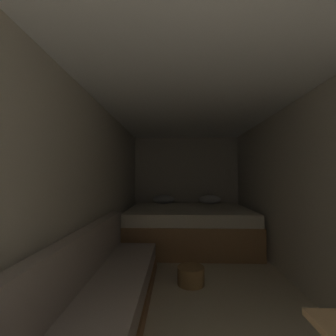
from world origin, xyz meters
The scene contains 8 objects.
ground_plane centered at (0.00, 2.25, 0.00)m, with size 7.53×7.53×0.00m, color beige.
wall_back centered at (0.00, 5.04, 1.06)m, with size 2.37×0.05×2.12m, color beige.
wall_left centered at (-1.16, 2.25, 1.06)m, with size 0.05×5.53×2.12m, color beige.
wall_right centered at (1.16, 2.25, 1.06)m, with size 0.05×5.53×2.12m, color beige.
ceiling_slab centered at (0.00, 2.25, 2.14)m, with size 2.37×5.53×0.05m, color white.
bed centered at (0.00, 4.12, 0.35)m, with size 2.15×1.70×0.87m.
sofa_left centered at (-0.85, 1.51, 0.24)m, with size 0.63×3.16×0.77m.
wicker_basket centered at (-0.05, 2.59, 0.10)m, with size 0.31×0.31×0.20m.
Camera 1 is at (-0.23, -0.21, 1.25)m, focal length 25.24 mm.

